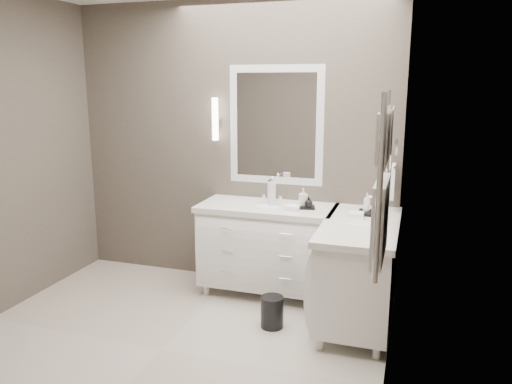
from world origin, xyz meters
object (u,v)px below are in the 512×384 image
(vanity_back, at_px, (267,243))
(towel_ladder, at_px, (382,191))
(waste_bin, at_px, (272,312))
(vanity_right, at_px, (359,266))

(vanity_back, bearing_deg, towel_ladder, -55.90)
(towel_ladder, height_order, waste_bin, towel_ladder)
(vanity_back, height_order, towel_ladder, towel_ladder)
(vanity_right, distance_m, towel_ladder, 1.60)
(vanity_right, distance_m, waste_bin, 0.80)
(waste_bin, bearing_deg, towel_ladder, -48.80)
(vanity_back, bearing_deg, waste_bin, -69.80)
(vanity_back, xyz_separation_m, towel_ladder, (1.10, -1.63, 0.91))
(vanity_back, relative_size, waste_bin, 4.80)
(towel_ladder, bearing_deg, vanity_back, 124.10)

